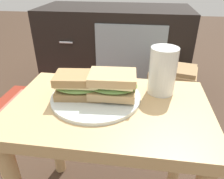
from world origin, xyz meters
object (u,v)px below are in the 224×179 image
(tv_cabinet, at_px, (115,51))
(paper_bag, at_px, (169,99))
(beer_glass, at_px, (162,72))
(sandwich_back, at_px, (112,84))
(sandwich_front, at_px, (79,85))
(plate, at_px, (96,97))

(tv_cabinet, relative_size, paper_bag, 2.59)
(tv_cabinet, relative_size, beer_glass, 6.81)
(tv_cabinet, distance_m, beer_glass, 0.92)
(paper_bag, bearing_deg, tv_cabinet, 129.30)
(tv_cabinet, relative_size, sandwich_back, 6.80)
(sandwich_back, height_order, paper_bag, sandwich_back)
(sandwich_back, bearing_deg, sandwich_front, -177.29)
(sandwich_front, xyz_separation_m, beer_glass, (0.24, 0.07, 0.02))
(sandwich_front, bearing_deg, plate, 2.71)
(sandwich_front, height_order, beer_glass, beer_glass)
(beer_glass, bearing_deg, plate, -160.26)
(sandwich_back, bearing_deg, plate, -177.29)
(sandwich_back, distance_m, beer_glass, 0.15)
(beer_glass, bearing_deg, paper_bag, 76.96)
(plate, height_order, sandwich_front, sandwich_front)
(plate, distance_m, sandwich_back, 0.07)
(tv_cabinet, relative_size, sandwich_front, 6.42)
(tv_cabinet, distance_m, sandwich_back, 0.95)
(tv_cabinet, height_order, sandwich_front, tv_cabinet)
(sandwich_back, bearing_deg, beer_glass, 25.04)
(sandwich_back, bearing_deg, tv_cabinet, 96.96)
(plate, distance_m, sandwich_front, 0.06)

